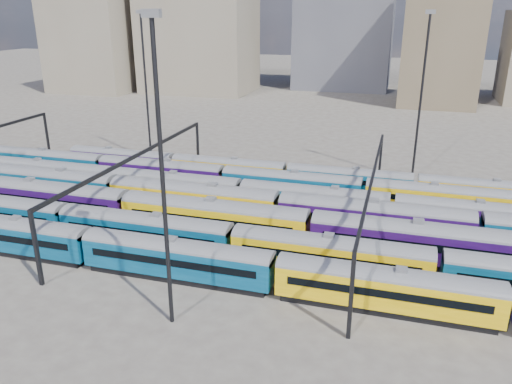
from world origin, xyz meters
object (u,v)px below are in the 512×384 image
(rake_0, at_px, (511,303))
(rake_2, at_px, (214,215))
(mast_2, at_px, (162,168))
(rake_1, at_px, (439,265))

(rake_0, distance_m, rake_2, 31.93)
(mast_2, bearing_deg, rake_2, 98.56)
(rake_2, bearing_deg, mast_2, -81.44)
(rake_1, bearing_deg, rake_2, 168.60)
(rake_1, xyz_separation_m, mast_2, (-22.23, -12.00, 11.30))
(rake_0, height_order, mast_2, mast_2)
(rake_0, distance_m, mast_2, 30.80)
(rake_2, bearing_deg, rake_1, -11.40)
(rake_2, distance_m, mast_2, 20.41)
(rake_0, height_order, rake_2, rake_2)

